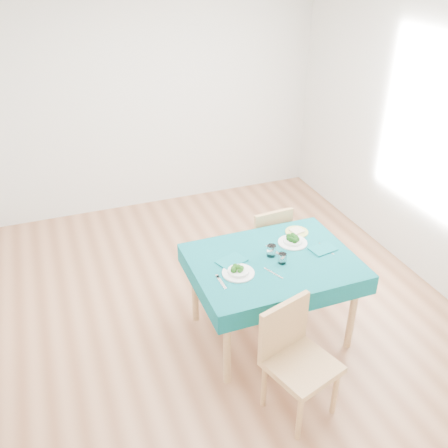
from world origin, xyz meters
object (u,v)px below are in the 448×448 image
object	(u,v)px
table	(271,297)
side_plate	(297,232)
chair_far	(263,238)
bowl_far	(293,239)
bowl_near	(238,270)
chair_near	(303,353)

from	to	relation	value
table	side_plate	bearing A→B (deg)	39.51
chair_far	bowl_far	xyz separation A→B (m)	(-0.00, -0.57, 0.32)
chair_far	bowl_near	xyz separation A→B (m)	(-0.59, -0.81, 0.32)
chair_near	side_plate	xyz separation A→B (m)	(0.53, 1.12, 0.22)
chair_near	bowl_far	xyz separation A→B (m)	(0.41, 0.97, 0.25)
chair_far	bowl_far	bearing A→B (deg)	85.75
chair_far	bowl_near	size ratio (longest dim) A/B	3.85
bowl_near	chair_near	bearing A→B (deg)	-76.31
chair_near	bowl_near	bearing A→B (deg)	86.77
bowl_near	side_plate	xyz separation A→B (m)	(0.71, 0.39, -0.03)
bowl_far	side_plate	world-z (taller)	bowl_far
table	side_plate	world-z (taller)	side_plate
table	side_plate	xyz separation A→B (m)	(0.37, 0.31, 0.38)
table	chair_far	bearing A→B (deg)	70.38
table	side_plate	distance (m)	0.62
chair_far	bowl_far	distance (m)	0.65
bowl_near	chair_far	bearing A→B (deg)	53.75
chair_far	side_plate	size ratio (longest dim) A/B	4.79
chair_near	chair_far	size ratio (longest dim) A/B	1.13
chair_far	bowl_near	world-z (taller)	chair_far
chair_near	side_plate	bearing A→B (deg)	47.75
bowl_near	side_plate	size ratio (longest dim) A/B	1.25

